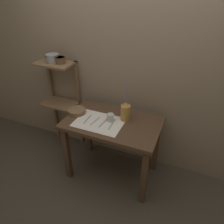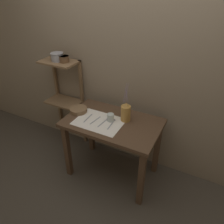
% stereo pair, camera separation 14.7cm
% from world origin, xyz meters
% --- Properties ---
extents(ground_plane, '(12.00, 12.00, 0.00)m').
position_xyz_m(ground_plane, '(0.00, 0.00, 0.00)').
color(ground_plane, '#473F35').
extents(stone_wall_back, '(7.00, 0.06, 2.40)m').
position_xyz_m(stone_wall_back, '(0.00, 0.44, 1.20)').
color(stone_wall_back, gray).
rests_on(stone_wall_back, ground_plane).
extents(wooden_table, '(1.05, 0.65, 0.78)m').
position_xyz_m(wooden_table, '(0.00, 0.00, 0.65)').
color(wooden_table, '#4C3523').
rests_on(wooden_table, ground_plane).
extents(wooden_shelf_unit, '(0.46, 0.29, 1.26)m').
position_xyz_m(wooden_shelf_unit, '(-0.86, 0.28, 0.86)').
color(wooden_shelf_unit, brown).
rests_on(wooden_shelf_unit, ground_plane).
extents(linen_cloth, '(0.52, 0.38, 0.00)m').
position_xyz_m(linen_cloth, '(-0.13, -0.07, 0.78)').
color(linen_cloth, white).
rests_on(linen_cloth, wooden_table).
extents(pitcher_with_flowers, '(0.11, 0.11, 0.44)m').
position_xyz_m(pitcher_with_flowers, '(0.12, 0.09, 0.88)').
color(pitcher_with_flowers, '#B7843D').
rests_on(pitcher_with_flowers, wooden_table).
extents(wooden_bowl, '(0.20, 0.20, 0.05)m').
position_xyz_m(wooden_bowl, '(-0.45, -0.00, 0.80)').
color(wooden_bowl, brown).
rests_on(wooden_bowl, wooden_table).
extents(glass_tumbler_near, '(0.07, 0.07, 0.09)m').
position_xyz_m(glass_tumbler_near, '(-0.02, 0.00, 0.82)').
color(glass_tumbler_near, '#B7C1BC').
rests_on(glass_tumbler_near, wooden_table).
extents(knife_center, '(0.02, 0.18, 0.00)m').
position_xyz_m(knife_center, '(-0.27, -0.07, 0.78)').
color(knife_center, '#939399').
rests_on(knife_center, wooden_table).
extents(fork_outer, '(0.04, 0.18, 0.00)m').
position_xyz_m(fork_outer, '(-0.18, -0.07, 0.78)').
color(fork_outer, '#939399').
rests_on(fork_outer, wooden_table).
extents(spoon_outer, '(0.04, 0.19, 0.02)m').
position_xyz_m(spoon_outer, '(-0.07, -0.02, 0.79)').
color(spoon_outer, '#939399').
rests_on(spoon_outer, wooden_table).
extents(spoon_inner, '(0.03, 0.19, 0.02)m').
position_xyz_m(spoon_inner, '(0.01, -0.01, 0.79)').
color(spoon_inner, '#939399').
rests_on(spoon_inner, wooden_table).
extents(metal_pot_large, '(0.16, 0.16, 0.10)m').
position_xyz_m(metal_pot_large, '(-0.88, 0.24, 1.31)').
color(metal_pot_large, '#939399').
rests_on(metal_pot_large, wooden_shelf_unit).
extents(metal_pot_small, '(0.12, 0.12, 0.08)m').
position_xyz_m(metal_pot_small, '(-0.77, 0.24, 1.30)').
color(metal_pot_small, brown).
rests_on(metal_pot_small, wooden_shelf_unit).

